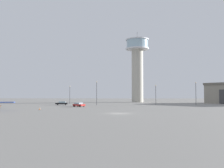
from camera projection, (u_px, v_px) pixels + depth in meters
ground_plane at (119, 113)px, 51.15m from camera, size 400.00×400.00×0.00m
control_tower at (137, 63)px, 127.30m from camera, size 12.22×12.22×37.12m
car_black at (62, 103)px, 92.46m from camera, size 4.72×2.77×1.37m
car_red at (79, 104)px, 79.23m from camera, size 4.50×4.07×1.37m
light_post_west at (70, 93)px, 104.70m from camera, size 0.44×0.44×7.81m
light_post_east at (97, 91)px, 92.75m from camera, size 0.44×0.44×9.10m
light_post_north at (156, 93)px, 94.75m from camera, size 0.44×0.44×7.84m
light_post_centre at (196, 91)px, 90.77m from camera, size 0.44×0.44×8.69m
traffic_cone_near_left at (40, 109)px, 63.03m from camera, size 0.36×0.36×0.67m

